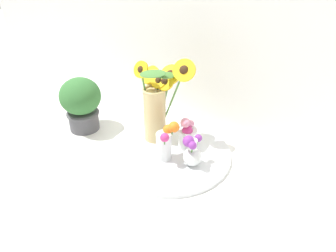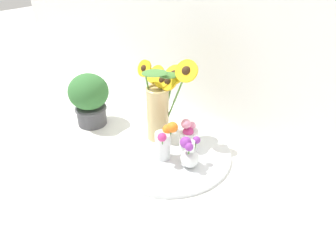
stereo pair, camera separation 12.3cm
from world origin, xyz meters
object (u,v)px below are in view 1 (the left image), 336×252
at_px(vase_small_back, 187,135).
at_px(potted_plant, 81,102).
at_px(mason_jar_sunflowers, 157,104).
at_px(vase_small_center, 166,141).
at_px(serving_tray, 168,153).
at_px(vase_bulb_right, 192,152).

xyz_separation_m(vase_small_back, potted_plant, (-0.45, -0.16, 0.06)).
height_order(mason_jar_sunflowers, vase_small_center, mason_jar_sunflowers).
xyz_separation_m(serving_tray, vase_small_back, (0.04, 0.08, 0.06)).
height_order(vase_small_center, vase_bulb_right, vase_small_center).
distance_m(mason_jar_sunflowers, vase_small_back, 0.17).
distance_m(serving_tray, potted_plant, 0.44).
bearing_deg(serving_tray, potted_plant, -169.23).
bearing_deg(vase_bulb_right, serving_tray, 177.19).
bearing_deg(vase_bulb_right, potted_plant, -172.19).
height_order(serving_tray, vase_bulb_right, vase_bulb_right).
height_order(serving_tray, vase_small_center, vase_small_center).
bearing_deg(vase_small_center, vase_small_back, 80.18).
height_order(vase_small_center, potted_plant, potted_plant).
xyz_separation_m(serving_tray, mason_jar_sunflowers, (-0.10, 0.05, 0.17)).
xyz_separation_m(vase_small_center, vase_bulb_right, (0.10, 0.03, -0.02)).
bearing_deg(serving_tray, vase_small_back, 63.70).
relative_size(mason_jar_sunflowers, potted_plant, 1.50).
distance_m(vase_small_center, potted_plant, 0.44).
bearing_deg(vase_small_center, vase_bulb_right, 16.72).
xyz_separation_m(vase_small_center, potted_plant, (-0.43, -0.04, 0.04)).
xyz_separation_m(mason_jar_sunflowers, vase_small_back, (0.14, 0.02, -0.10)).
distance_m(mason_jar_sunflowers, potted_plant, 0.35).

